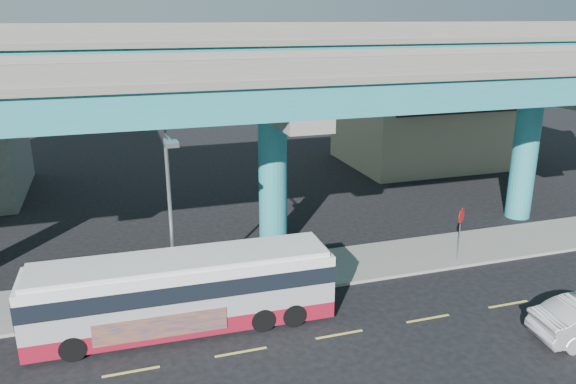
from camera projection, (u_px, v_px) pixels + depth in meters
name	position (u px, v px, depth m)	size (l,w,h in m)	color
ground	(336.00, 331.00, 22.52)	(120.00, 120.00, 0.00)	black
sidewalk	(293.00, 272.00, 27.50)	(70.00, 4.00, 0.15)	gray
lane_markings	(339.00, 334.00, 22.25)	(58.00, 0.12, 0.01)	#D8C64C
viaduct	(271.00, 77.00, 28.04)	(52.00, 12.40, 11.70)	teal
building_beige	(430.00, 121.00, 47.58)	(14.00, 10.23, 7.00)	tan
transit_bus	(183.00, 290.00, 22.28)	(12.08, 2.88, 3.08)	maroon
street_lamp	(170.00, 196.00, 22.37)	(0.50, 2.53, 7.79)	gray
stop_sign	(461.00, 222.00, 28.10)	(0.68, 0.55, 2.82)	gray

